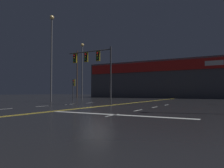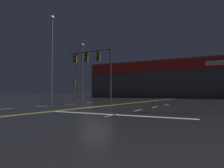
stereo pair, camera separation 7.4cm
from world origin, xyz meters
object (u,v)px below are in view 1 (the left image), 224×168
at_px(traffic_signal_corner_northwest, 74,85).
at_px(streetlight_near_left, 82,64).
at_px(traffic_signal_median, 92,61).
at_px(streetlight_median_approach, 52,48).

height_order(traffic_signal_corner_northwest, streetlight_near_left, streetlight_near_left).
distance_m(traffic_signal_median, streetlight_median_approach, 9.28).
bearing_deg(streetlight_near_left, streetlight_median_approach, -76.01).
xyz_separation_m(traffic_signal_median, traffic_signal_corner_northwest, (-7.74, 6.81, -2.08)).
bearing_deg(streetlight_median_approach, traffic_signal_median, -19.93).
distance_m(streetlight_near_left, streetlight_median_approach, 10.36).
height_order(traffic_signal_median, traffic_signal_corner_northwest, traffic_signal_median).
relative_size(traffic_signal_corner_northwest, streetlight_median_approach, 0.28).
xyz_separation_m(traffic_signal_corner_northwest, streetlight_near_left, (-3.11, 6.24, 3.98)).
xyz_separation_m(traffic_signal_median, streetlight_median_approach, (-8.35, 3.03, 2.68)).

